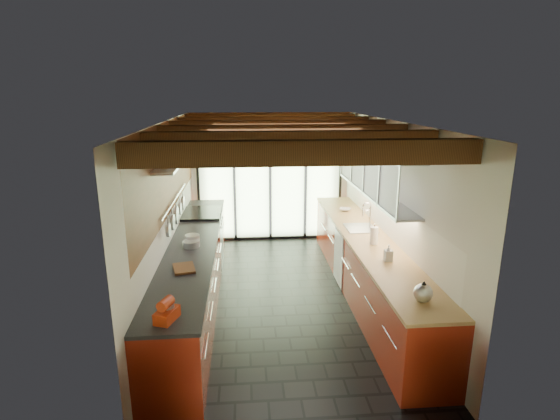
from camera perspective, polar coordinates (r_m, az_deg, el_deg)
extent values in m
plane|color=black|center=(6.71, 0.21, -11.27)|extent=(5.50, 5.50, 0.00)
plane|color=silver|center=(8.91, -1.31, 4.26)|extent=(3.20, 0.00, 3.20)
plane|color=silver|center=(3.69, 3.99, -12.13)|extent=(3.20, 0.00, 3.20)
plane|color=silver|center=(6.31, -14.41, -0.83)|extent=(0.00, 5.50, 5.50)
plane|color=silver|center=(6.57, 14.26, -0.19)|extent=(0.00, 5.50, 5.50)
plane|color=#472814|center=(6.02, 0.23, 11.48)|extent=(5.50, 5.50, 0.00)
cube|color=#593316|center=(3.81, 3.18, 7.47)|extent=(3.14, 0.14, 0.22)
cube|color=#593316|center=(4.69, 1.67, 8.95)|extent=(3.14, 0.14, 0.22)
cube|color=#593316|center=(5.58, 0.63, 9.95)|extent=(3.14, 0.14, 0.22)
cube|color=#593316|center=(6.48, -0.12, 10.68)|extent=(3.14, 0.14, 0.22)
cube|color=#593316|center=(7.37, -0.70, 11.23)|extent=(3.14, 0.14, 0.22)
cube|color=#593316|center=(8.27, -1.15, 11.65)|extent=(3.14, 0.14, 0.22)
cube|color=brown|center=(8.73, -1.34, 10.99)|extent=(3.14, 0.06, 0.50)
plane|color=brown|center=(6.35, -14.25, 5.54)|extent=(0.00, 4.90, 4.90)
plane|color=#C6EAAD|center=(8.94, -1.30, 2.83)|extent=(2.90, 0.00, 2.90)
cube|color=black|center=(8.96, -10.60, 2.59)|extent=(0.05, 0.04, 2.15)
cube|color=black|center=(9.13, 7.84, 2.94)|extent=(0.05, 0.04, 2.15)
cube|color=black|center=(8.90, -1.28, 2.76)|extent=(0.06, 0.05, 2.15)
cube|color=black|center=(8.73, -1.32, 9.67)|extent=(2.90, 0.05, 0.06)
cylinder|color=red|center=(8.69, -1.32, 10.97)|extent=(0.34, 0.04, 0.34)
cylinder|color=beige|center=(8.67, -1.31, 10.96)|extent=(0.28, 0.02, 0.28)
cube|color=maroon|center=(6.55, -11.09, -8.02)|extent=(0.65, 5.00, 0.88)
cube|color=black|center=(6.38, -11.29, -4.22)|extent=(0.68, 5.00, 0.04)
cube|color=silver|center=(7.90, -9.99, -3.89)|extent=(0.66, 0.90, 0.90)
cube|color=black|center=(7.75, -10.16, -0.46)|extent=(0.65, 0.90, 0.06)
cube|color=maroon|center=(6.75, 11.15, -7.31)|extent=(0.65, 5.00, 0.88)
cube|color=tan|center=(6.59, 11.35, -3.61)|extent=(0.68, 5.00, 0.04)
cube|color=white|center=(7.03, 7.67, -6.22)|extent=(0.02, 0.60, 0.84)
cube|color=silver|center=(6.95, 10.47, -2.36)|extent=(0.45, 0.52, 0.02)
cylinder|color=silver|center=(6.94, 11.70, -0.94)|extent=(0.02, 0.02, 0.34)
torus|color=silver|center=(6.87, 11.29, 0.40)|extent=(0.14, 0.02, 0.14)
plane|color=silver|center=(6.63, 10.95, 5.02)|extent=(0.00, 3.00, 3.00)
cube|color=#9EA0A5|center=(6.74, 12.20, 2.21)|extent=(0.34, 3.00, 0.03)
cube|color=#9EA0A5|center=(6.63, 12.52, 7.86)|extent=(0.34, 3.00, 0.03)
cylinder|color=silver|center=(6.55, -13.57, 1.34)|extent=(0.02, 2.20, 0.02)
cube|color=silver|center=(6.32, -13.25, 6.69)|extent=(0.28, 2.60, 0.03)
cylinder|color=silver|center=(5.73, -14.38, -2.55)|extent=(0.04, 0.18, 0.18)
cylinder|color=silver|center=(6.06, -13.85, -1.55)|extent=(0.04, 0.22, 0.22)
cylinder|color=silver|center=(6.39, -13.38, -0.65)|extent=(0.04, 0.26, 0.26)
cylinder|color=silver|center=(6.73, -12.96, 0.16)|extent=(0.04, 0.18, 0.18)
cylinder|color=silver|center=(7.06, -12.57, 0.90)|extent=(0.04, 0.22, 0.22)
cube|color=red|center=(4.32, -14.55, -13.14)|extent=(0.23, 0.29, 0.11)
cylinder|color=red|center=(4.24, -14.71, -11.72)|extent=(0.15, 0.19, 0.10)
cylinder|color=silver|center=(4.34, -14.49, -12.42)|extent=(0.17, 0.17, 0.11)
cylinder|color=silver|center=(6.27, -11.38, -3.77)|extent=(0.21, 0.21, 0.13)
cylinder|color=silver|center=(6.15, -11.50, -4.34)|extent=(0.29, 0.29, 0.09)
cube|color=brown|center=(5.43, -12.43, -7.44)|extent=(0.31, 0.39, 0.03)
sphere|color=silver|center=(4.75, 18.20, -10.17)|extent=(0.22, 0.22, 0.20)
cone|color=black|center=(4.70, 18.30, -8.99)|extent=(0.08, 0.08, 0.05)
cylinder|color=silver|center=(4.83, 17.72, -9.55)|extent=(0.03, 0.08, 0.04)
cylinder|color=white|center=(6.25, 12.18, -3.32)|extent=(0.13, 0.13, 0.25)
cylinder|color=silver|center=(6.20, 12.26, -2.00)|extent=(0.03, 0.03, 0.05)
imported|color=silver|center=(5.69, 13.98, -5.46)|extent=(0.10, 0.10, 0.22)
imported|color=silver|center=(7.92, 8.50, 0.05)|extent=(0.26, 0.26, 0.05)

